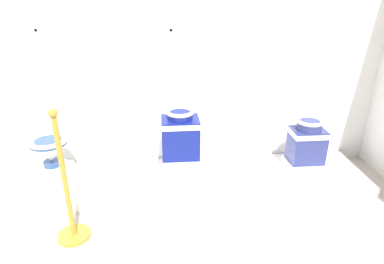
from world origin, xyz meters
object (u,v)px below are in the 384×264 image
(plinth_block_slender_white, at_px, (54,174))
(antique_toilet_slender_white, at_px, (50,151))
(info_placard_second, at_px, (174,35))
(antique_toilet_squat_floral, at_px, (180,133))
(antique_toilet_pale_glazed, at_px, (307,140))
(plinth_block_pale_glazed, at_px, (303,165))
(info_placard_first, at_px, (41,35))
(stanchion_post_near_left, at_px, (69,202))
(plinth_block_squat_floral, at_px, (181,165))

(plinth_block_slender_white, xyz_separation_m, antique_toilet_slender_white, (0.00, 0.00, 0.25))
(antique_toilet_slender_white, distance_m, info_placard_second, 1.59)
(antique_toilet_squat_floral, distance_m, info_placard_second, 0.91)
(antique_toilet_slender_white, distance_m, antique_toilet_pale_glazed, 2.45)
(plinth_block_pale_glazed, relative_size, info_placard_first, 2.62)
(plinth_block_slender_white, xyz_separation_m, info_placard_second, (1.19, 0.32, 1.24))
(stanchion_post_near_left, bearing_deg, info_placard_first, 108.04)
(plinth_block_slender_white, height_order, info_placard_first, info_placard_first)
(antique_toilet_slender_white, height_order, antique_toilet_pale_glazed, antique_toilet_pale_glazed)
(plinth_block_slender_white, height_order, plinth_block_squat_floral, plinth_block_squat_floral)
(info_placard_first, bearing_deg, plinth_block_pale_glazed, -8.85)
(stanchion_post_near_left, bearing_deg, plinth_block_squat_floral, 39.15)
(antique_toilet_slender_white, xyz_separation_m, stanchion_post_near_left, (0.34, -0.76, -0.05))
(plinth_block_pale_glazed, height_order, info_placard_second, info_placard_second)
(antique_toilet_squat_floral, xyz_separation_m, info_placard_first, (-1.23, 0.37, 0.85))
(antique_toilet_pale_glazed, xyz_separation_m, info_placard_first, (-2.46, 0.38, 0.97))
(antique_toilet_squat_floral, xyz_separation_m, antique_toilet_pale_glazed, (1.23, -0.01, -0.12))
(info_placard_second, relative_size, stanchion_post_near_left, 0.14)
(plinth_block_squat_floral, bearing_deg, antique_toilet_pale_glazed, -0.37)
(info_placard_first, bearing_deg, antique_toilet_pale_glazed, -8.85)
(antique_toilet_slender_white, bearing_deg, plinth_block_pale_glazed, -1.40)
(plinth_block_pale_glazed, relative_size, stanchion_post_near_left, 0.34)
(plinth_block_pale_glazed, xyz_separation_m, info_placard_first, (-2.46, 0.38, 1.25))
(antique_toilet_squat_floral, distance_m, plinth_block_pale_glazed, 1.29)
(plinth_block_slender_white, distance_m, antique_toilet_squat_floral, 1.28)
(plinth_block_pale_glazed, height_order, antique_toilet_pale_glazed, antique_toilet_pale_glazed)
(antique_toilet_pale_glazed, xyz_separation_m, info_placard_second, (-1.25, 0.38, 0.95))
(plinth_block_squat_floral, relative_size, info_placard_first, 2.56)
(plinth_block_slender_white, xyz_separation_m, plinth_block_squat_floral, (1.22, -0.05, 0.07))
(antique_toilet_squat_floral, bearing_deg, antique_toilet_slender_white, 177.56)
(plinth_block_slender_white, bearing_deg, stanchion_post_near_left, -65.68)
(stanchion_post_near_left, bearing_deg, antique_toilet_squat_floral, 39.15)
(plinth_block_squat_floral, relative_size, antique_toilet_squat_floral, 0.76)
(plinth_block_squat_floral, distance_m, info_placard_second, 1.23)
(plinth_block_squat_floral, bearing_deg, info_placard_second, 93.72)
(plinth_block_slender_white, bearing_deg, info_placard_second, 15.13)
(info_placard_first, distance_m, stanchion_post_near_left, 1.56)
(info_placard_first, relative_size, info_placard_second, 0.91)
(plinth_block_slender_white, relative_size, antique_toilet_slender_white, 1.08)
(antique_toilet_slender_white, height_order, info_placard_first, info_placard_first)
(info_placard_second, bearing_deg, plinth_block_squat_floral, -86.28)
(antique_toilet_slender_white, height_order, info_placard_second, info_placard_second)
(plinth_block_squat_floral, height_order, antique_toilet_squat_floral, antique_toilet_squat_floral)
(plinth_block_slender_white, xyz_separation_m, stanchion_post_near_left, (0.34, -0.76, 0.19))
(plinth_block_slender_white, bearing_deg, plinth_block_pale_glazed, -1.40)
(antique_toilet_pale_glazed, distance_m, info_placard_second, 1.62)
(plinth_block_squat_floral, bearing_deg, antique_toilet_squat_floral, 45.00)
(plinth_block_pale_glazed, bearing_deg, antique_toilet_slender_white, 178.60)
(plinth_block_slender_white, height_order, antique_toilet_pale_glazed, antique_toilet_pale_glazed)
(antique_toilet_pale_glazed, relative_size, info_placard_second, 2.95)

